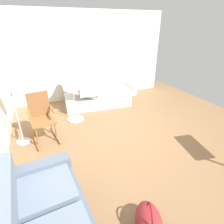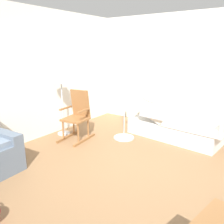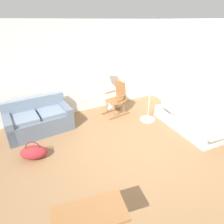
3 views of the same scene
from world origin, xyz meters
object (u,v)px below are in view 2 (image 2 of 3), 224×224
(hospital_bed, at_px, (175,124))
(iv_pole, at_px, (124,127))
(rocking_chair, at_px, (77,116))
(floor_lamp, at_px, (61,80))

(hospital_bed, height_order, iv_pole, iv_pole)
(rocking_chair, relative_size, iv_pole, 0.62)
(rocking_chair, bearing_deg, hospital_bed, -52.74)
(hospital_bed, distance_m, rocking_chair, 2.12)
(hospital_bed, bearing_deg, iv_pole, 128.92)
(hospital_bed, bearing_deg, rocking_chair, 127.26)
(floor_lamp, distance_m, iv_pole, 1.70)
(rocking_chair, height_order, iv_pole, iv_pole)
(hospital_bed, distance_m, floor_lamp, 2.65)
(floor_lamp, xyz_separation_m, iv_pole, (0.58, -1.26, -0.98))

